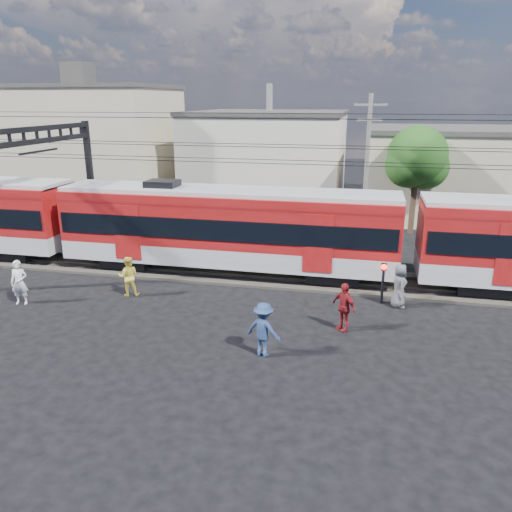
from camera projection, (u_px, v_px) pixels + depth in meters
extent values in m
plane|color=black|center=(175.00, 350.00, 17.03)|extent=(120.00, 120.00, 0.00)
cube|color=#2D2823|center=(235.00, 273.00, 24.46)|extent=(70.00, 3.40, 0.12)
cube|color=#59544C|center=(230.00, 275.00, 23.73)|extent=(70.00, 0.12, 0.12)
cube|color=#59544C|center=(238.00, 265.00, 25.13)|extent=(70.00, 0.12, 0.12)
cube|color=black|center=(19.00, 252.00, 26.84)|extent=(2.40, 2.20, 0.70)
cube|color=black|center=(132.00, 260.00, 25.49)|extent=(2.40, 2.20, 0.70)
cube|color=black|center=(333.00, 274.00, 23.39)|extent=(2.40, 2.20, 0.70)
cube|color=#9C9FA4|center=(228.00, 251.00, 24.20)|extent=(16.00, 3.00, 0.90)
cube|color=maroon|center=(227.00, 218.00, 23.71)|extent=(16.00, 3.00, 2.40)
cube|color=black|center=(227.00, 223.00, 23.78)|extent=(15.68, 3.08, 0.95)
cube|color=#9C9FA4|center=(227.00, 192.00, 23.33)|extent=(16.00, 2.60, 0.25)
cube|color=black|center=(483.00, 285.00, 22.04)|extent=(2.40, 2.20, 0.70)
cube|color=black|center=(91.00, 182.00, 29.68)|extent=(0.30, 0.30, 7.00)
cube|color=black|center=(36.00, 129.00, 24.49)|extent=(0.25, 9.30, 0.25)
cube|color=black|center=(38.00, 141.00, 24.67)|extent=(0.25, 9.30, 0.25)
cylinder|color=black|center=(229.00, 162.00, 22.18)|extent=(70.00, 0.03, 0.03)
cylinder|color=black|center=(237.00, 159.00, 23.48)|extent=(70.00, 0.03, 0.03)
cylinder|color=black|center=(229.00, 146.00, 21.97)|extent=(70.00, 0.03, 0.03)
cylinder|color=black|center=(237.00, 144.00, 23.27)|extent=(70.00, 0.03, 0.03)
cylinder|color=black|center=(209.00, 118.00, 18.97)|extent=(70.00, 0.03, 0.03)
cylinder|color=black|center=(250.00, 113.00, 25.49)|extent=(70.00, 0.03, 0.03)
cube|color=#BEB291|center=(86.00, 146.00, 41.53)|extent=(14.00, 10.00, 9.00)
cube|color=#3F3D3A|center=(80.00, 87.00, 40.13)|extent=(14.28, 10.20, 0.30)
cube|color=beige|center=(269.00, 158.00, 41.54)|extent=(12.00, 12.00, 7.00)
cube|color=#3F3D3A|center=(269.00, 113.00, 40.44)|extent=(12.24, 12.24, 0.30)
cube|color=#BEB291|center=(481.00, 175.00, 35.61)|extent=(16.00, 10.00, 6.00)
cube|color=#3F3D3A|center=(487.00, 130.00, 34.66)|extent=(16.32, 10.20, 0.30)
cylinder|color=slate|center=(366.00, 171.00, 28.49)|extent=(0.24, 0.24, 8.50)
cube|color=slate|center=(371.00, 105.00, 27.40)|extent=(1.80, 0.12, 0.12)
cube|color=slate|center=(370.00, 120.00, 27.64)|extent=(1.40, 0.12, 0.12)
cylinder|color=#382619|center=(413.00, 203.00, 31.36)|extent=(0.36, 0.36, 3.92)
sphere|color=#234C15|center=(417.00, 155.00, 30.48)|extent=(3.64, 3.64, 3.64)
sphere|color=#234C15|center=(426.00, 167.00, 30.84)|extent=(2.80, 2.80, 2.80)
imported|color=silver|center=(19.00, 282.00, 20.63)|extent=(0.78, 0.60, 1.89)
imported|color=#E0C946|center=(128.00, 276.00, 21.52)|extent=(1.04, 0.93, 1.77)
imported|color=navy|center=(263.00, 330.00, 16.41)|extent=(1.37, 1.03, 1.88)
imported|color=maroon|center=(344.00, 307.00, 18.25)|extent=(1.11, 1.06, 1.85)
imported|color=#515156|center=(399.00, 286.00, 20.31)|extent=(0.80, 1.02, 1.85)
cylinder|color=black|center=(383.00, 285.00, 20.70)|extent=(0.11, 0.11, 1.65)
sphere|color=#FF140C|center=(384.00, 267.00, 20.47)|extent=(0.26, 0.26, 0.26)
cube|color=black|center=(384.00, 267.00, 20.47)|extent=(0.23, 0.06, 0.32)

